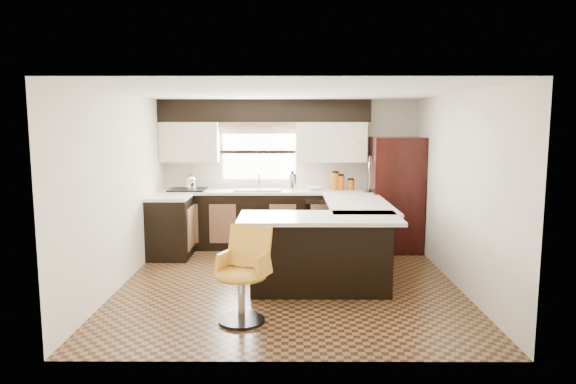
{
  "coord_description": "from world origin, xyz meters",
  "views": [
    {
      "loc": [
        0.01,
        -6.36,
        2.03
      ],
      "look_at": [
        -0.01,
        0.45,
        1.11
      ],
      "focal_mm": 32.0,
      "sensor_mm": 36.0,
      "label": 1
    }
  ],
  "objects_px": {
    "peninsula_return": "(320,255)",
    "peninsula_long": "(354,237)",
    "bar_chair": "(241,276)",
    "refrigerator": "(395,194)"
  },
  "relations": [
    {
      "from": "peninsula_return",
      "to": "refrigerator",
      "type": "distance_m",
      "value": 2.5
    },
    {
      "from": "bar_chair",
      "to": "refrigerator",
      "type": "bearing_deg",
      "value": 77.08
    },
    {
      "from": "peninsula_long",
      "to": "peninsula_return",
      "type": "distance_m",
      "value": 1.11
    },
    {
      "from": "peninsula_return",
      "to": "peninsula_long",
      "type": "bearing_deg",
      "value": 61.7
    },
    {
      "from": "peninsula_return",
      "to": "bar_chair",
      "type": "distance_m",
      "value": 1.3
    },
    {
      "from": "bar_chair",
      "to": "peninsula_long",
      "type": "bearing_deg",
      "value": 77.22
    },
    {
      "from": "peninsula_return",
      "to": "bar_chair",
      "type": "height_order",
      "value": "bar_chair"
    },
    {
      "from": "peninsula_long",
      "to": "peninsula_return",
      "type": "relative_size",
      "value": 1.18
    },
    {
      "from": "peninsula_return",
      "to": "bar_chair",
      "type": "xyz_separation_m",
      "value": [
        -0.86,
        -0.97,
        0.04
      ]
    },
    {
      "from": "peninsula_long",
      "to": "peninsula_return",
      "type": "xyz_separation_m",
      "value": [
        -0.53,
        -0.97,
        0.0
      ]
    }
  ]
}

